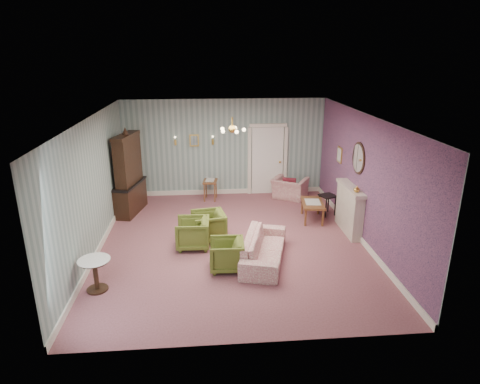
{
  "coord_description": "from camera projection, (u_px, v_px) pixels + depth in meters",
  "views": [
    {
      "loc": [
        -0.58,
        -8.7,
        4.23
      ],
      "look_at": [
        0.2,
        0.4,
        1.1
      ],
      "focal_mm": 31.06,
      "sensor_mm": 36.0,
      "label": 1
    }
  ],
  "objects": [
    {
      "name": "sconce_right",
      "position": [
        213.0,
        140.0,
        12.28
      ],
      "size": [
        0.16,
        0.12,
        0.3
      ],
      "primitive_type": null,
      "color": "gold",
      "rests_on": "wall_back"
    },
    {
      "name": "floor",
      "position": [
        233.0,
        243.0,
        9.62
      ],
      "size": [
        7.0,
        7.0,
        0.0
      ],
      "primitive_type": "plane",
      "color": "#90545C",
      "rests_on": "ground"
    },
    {
      "name": "dresser",
      "position": [
        128.0,
        172.0,
        11.08
      ],
      "size": [
        0.77,
        1.45,
        2.3
      ],
      "primitive_type": null,
      "rotation": [
        0.0,
        0.0,
        -0.22
      ],
      "color": "black",
      "rests_on": "floor"
    },
    {
      "name": "framed_print",
      "position": [
        340.0,
        155.0,
        10.99
      ],
      "size": [
        0.04,
        0.34,
        0.42
      ],
      "primitive_type": null,
      "color": "gold",
      "rests_on": "wall_right"
    },
    {
      "name": "fireplace",
      "position": [
        349.0,
        209.0,
        10.04
      ],
      "size": [
        0.3,
        1.4,
        1.16
      ],
      "primitive_type": null,
      "color": "beige",
      "rests_on": "floor"
    },
    {
      "name": "olive_chair_b",
      "position": [
        193.0,
        232.0,
        9.29
      ],
      "size": [
        0.71,
        0.75,
        0.74
      ],
      "primitive_type": "imported",
      "rotation": [
        0.0,
        0.0,
        -1.61
      ],
      "color": "#5C6924",
      "rests_on": "floor"
    },
    {
      "name": "chandelier",
      "position": [
        232.0,
        130.0,
        8.77
      ],
      "size": [
        0.56,
        0.56,
        0.36
      ],
      "primitive_type": null,
      "color": "gold",
      "rests_on": "ceiling"
    },
    {
      "name": "burgundy_cushion",
      "position": [
        289.0,
        184.0,
        12.24
      ],
      "size": [
        0.41,
        0.28,
        0.39
      ],
      "primitive_type": "cube",
      "rotation": [
        0.17,
        0.0,
        -0.35
      ],
      "color": "maroon",
      "rests_on": "wingback_chair"
    },
    {
      "name": "gilt_mirror_back",
      "position": [
        194.0,
        140.0,
        12.26
      ],
      "size": [
        0.28,
        0.06,
        0.36
      ],
      "primitive_type": null,
      "color": "gold",
      "rests_on": "wall_back"
    },
    {
      "name": "ceiling",
      "position": [
        232.0,
        117.0,
        8.68
      ],
      "size": [
        7.0,
        7.0,
        0.0
      ],
      "primitive_type": "plane",
      "rotation": [
        3.14,
        0.0,
        0.0
      ],
      "color": "white",
      "rests_on": "ground"
    },
    {
      "name": "mantel_vase",
      "position": [
        357.0,
        189.0,
        9.45
      ],
      "size": [
        0.15,
        0.15,
        0.15
      ],
      "primitive_type": "imported",
      "color": "gold",
      "rests_on": "fireplace"
    },
    {
      "name": "wingback_chair",
      "position": [
        290.0,
        185.0,
        12.41
      ],
      "size": [
        1.14,
        1.03,
        0.83
      ],
      "primitive_type": "imported",
      "rotation": [
        0.0,
        0.0,
        2.59
      ],
      "color": "#A34153",
      "rests_on": "floor"
    },
    {
      "name": "pedestal_table",
      "position": [
        96.0,
        275.0,
        7.62
      ],
      "size": [
        0.7,
        0.7,
        0.64
      ],
      "primitive_type": null,
      "rotation": [
        0.0,
        0.0,
        -0.22
      ],
      "color": "black",
      "rests_on": "floor"
    },
    {
      "name": "wall_front",
      "position": [
        249.0,
        258.0,
        5.85
      ],
      "size": [
        6.0,
        0.0,
        6.0
      ],
      "primitive_type": "plane",
      "rotation": [
        -1.57,
        0.0,
        0.0
      ],
      "color": "gray",
      "rests_on": "ground"
    },
    {
      "name": "wall_right",
      "position": [
        365.0,
        180.0,
        9.39
      ],
      "size": [
        0.0,
        7.0,
        7.0
      ],
      "primitive_type": "plane",
      "rotation": [
        1.57,
        0.0,
        -1.57
      ],
      "color": "gray",
      "rests_on": "ground"
    },
    {
      "name": "side_table_black",
      "position": [
        327.0,
        205.0,
        11.15
      ],
      "size": [
        0.49,
        0.49,
        0.57
      ],
      "primitive_type": null,
      "rotation": [
        0.0,
        0.0,
        0.36
      ],
      "color": "black",
      "rests_on": "floor"
    },
    {
      "name": "wall_right_floral",
      "position": [
        364.0,
        180.0,
        9.39
      ],
      "size": [
        0.0,
        7.0,
        7.0
      ],
      "primitive_type": "plane",
      "rotation": [
        1.57,
        0.0,
        -1.57
      ],
      "color": "#B85C82",
      "rests_on": "ground"
    },
    {
      "name": "nesting_table",
      "position": [
        210.0,
        189.0,
        12.28
      ],
      "size": [
        0.46,
        0.55,
        0.65
      ],
      "primitive_type": null,
      "rotation": [
        0.0,
        0.0,
        -0.14
      ],
      "color": "brown",
      "rests_on": "floor"
    },
    {
      "name": "coffee_table",
      "position": [
        312.0,
        211.0,
        10.84
      ],
      "size": [
        0.66,
        1.03,
        0.5
      ],
      "primitive_type": null,
      "rotation": [
        0.0,
        0.0,
        -0.12
      ],
      "color": "brown",
      "rests_on": "floor"
    },
    {
      "name": "wall_left",
      "position": [
        93.0,
        187.0,
        8.91
      ],
      "size": [
        0.0,
        7.0,
        7.0
      ],
      "primitive_type": "plane",
      "rotation": [
        1.57,
        0.0,
        1.57
      ],
      "color": "gray",
      "rests_on": "ground"
    },
    {
      "name": "door",
      "position": [
        267.0,
        159.0,
        12.63
      ],
      "size": [
        1.12,
        0.12,
        2.16
      ],
      "primitive_type": null,
      "color": "white",
      "rests_on": "floor"
    },
    {
      "name": "olive_chair_a",
      "position": [
        227.0,
        253.0,
        8.36
      ],
      "size": [
        0.66,
        0.7,
        0.69
      ],
      "primitive_type": "imported",
      "rotation": [
        0.0,
        0.0,
        -1.61
      ],
      "color": "#5C6924",
      "rests_on": "floor"
    },
    {
      "name": "olive_chair_c",
      "position": [
        208.0,
        225.0,
        9.66
      ],
      "size": [
        0.8,
        0.84,
        0.75
      ],
      "primitive_type": "imported",
      "rotation": [
        0.0,
        0.0,
        -1.4
      ],
      "color": "#5C6924",
      "rests_on": "floor"
    },
    {
      "name": "wall_back",
      "position": [
        225.0,
        148.0,
        12.45
      ],
      "size": [
        6.0,
        0.0,
        6.0
      ],
      "primitive_type": "plane",
      "rotation": [
        1.57,
        0.0,
        0.0
      ],
      "color": "gray",
      "rests_on": "ground"
    },
    {
      "name": "sconce_left",
      "position": [
        175.0,
        141.0,
        12.19
      ],
      "size": [
        0.16,
        0.12,
        0.3
      ],
      "primitive_type": null,
      "color": "gold",
      "rests_on": "wall_back"
    },
    {
      "name": "oval_mirror",
      "position": [
        358.0,
        158.0,
        9.63
      ],
      "size": [
        0.04,
        0.76,
        0.84
      ],
      "primitive_type": null,
      "color": "white",
      "rests_on": "wall_right"
    },
    {
      "name": "sofa_chintz",
      "position": [
        264.0,
        244.0,
        8.69
      ],
      "size": [
        1.06,
        2.05,
        0.77
      ],
      "primitive_type": "imported",
      "rotation": [
        0.0,
        0.0,
        1.31
      ],
      "color": "#A34153",
      "rests_on": "floor"
    }
  ]
}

